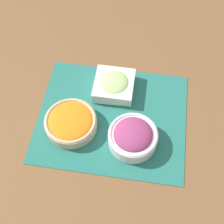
# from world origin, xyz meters

# --- Properties ---
(ground_plane) EXTENTS (3.00, 3.00, 0.00)m
(ground_plane) POSITION_xyz_m (0.00, 0.00, 0.00)
(ground_plane) COLOR brown
(placemat) EXTENTS (0.47, 0.39, 0.00)m
(placemat) POSITION_xyz_m (0.00, 0.00, 0.00)
(placemat) COLOR #236B60
(placemat) RESTS_ON ground_plane
(onion_bowl) EXTENTS (0.15, 0.15, 0.07)m
(onion_bowl) POSITION_xyz_m (0.07, -0.08, 0.04)
(onion_bowl) COLOR silver
(onion_bowl) RESTS_ON placemat
(carrot_bowl) EXTENTS (0.16, 0.16, 0.05)m
(carrot_bowl) POSITION_xyz_m (-0.12, -0.05, 0.03)
(carrot_bowl) COLOR #C6B28E
(carrot_bowl) RESTS_ON placemat
(cucumber_bowl) EXTENTS (0.13, 0.13, 0.05)m
(cucumber_bowl) POSITION_xyz_m (-0.01, 0.11, 0.03)
(cucumber_bowl) COLOR silver
(cucumber_bowl) RESTS_ON placemat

